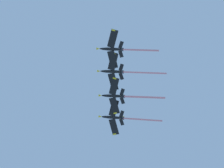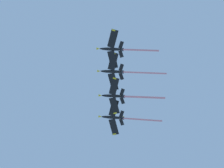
{
  "view_description": "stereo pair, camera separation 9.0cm",
  "coord_description": "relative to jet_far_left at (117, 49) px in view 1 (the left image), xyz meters",
  "views": [
    {
      "loc": [
        -16.68,
        26.09,
        1.85
      ],
      "look_at": [
        10.91,
        -0.34,
        158.21
      ],
      "focal_mm": 50.13,
      "sensor_mm": 36.0,
      "label": 1
    },
    {
      "loc": [
        -16.61,
        26.15,
        1.85
      ],
      "look_at": [
        10.91,
        -0.34,
        158.21
      ],
      "focal_mm": 50.13,
      "sensor_mm": 36.0,
      "label": 2
    }
  ],
  "objects": [
    {
      "name": "jet_inner_right",
      "position": [
        25.57,
        -25.78,
        -0.05
      ],
      "size": [
        25.32,
        25.62,
        8.3
      ],
      "color": "black"
    },
    {
      "name": "jet_centre",
      "position": [
        15.84,
        -18.45,
        -0.87
      ],
      "size": [
        26.07,
        26.1,
        7.98
      ],
      "color": "black"
    },
    {
      "name": "jet_inner_left",
      "position": [
        7.86,
        -8.32,
        -0.26
      ],
      "size": [
        26.39,
        26.69,
        8.53
      ],
      "color": "black"
    },
    {
      "name": "jet_far_left",
      "position": [
        0.0,
        0.0,
        0.0
      ],
      "size": [
        23.65,
        24.14,
        7.11
      ],
      "color": "black"
    }
  ]
}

